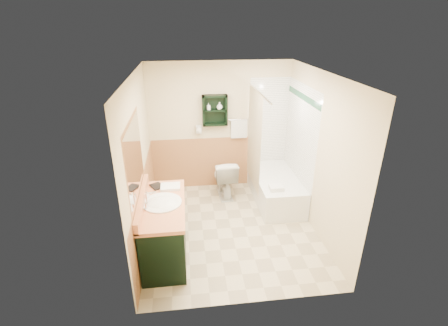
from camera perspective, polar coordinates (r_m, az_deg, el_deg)
floor at (r=5.27m, az=1.20°, el=-11.32°), size 3.00×3.00×0.00m
back_wall at (r=6.10m, az=-0.75°, el=6.37°), size 2.60×0.04×2.40m
left_wall at (r=4.69m, az=-14.85°, el=-0.08°), size 0.04×3.00×2.40m
right_wall at (r=5.03m, az=16.37°, el=1.45°), size 0.04×3.00×2.40m
ceiling at (r=4.35m, az=1.48°, el=15.68°), size 2.60×3.00×0.04m
wainscot_left at (r=5.00m, az=-13.61°, el=-7.39°), size 2.98×2.98×1.00m
wainscot_back at (r=6.31m, az=-0.68°, el=0.21°), size 2.58×2.58×1.00m
mirror_frame at (r=4.06m, az=-15.47°, el=0.67°), size 1.30×1.30×1.00m
mirror_glass at (r=4.06m, az=-15.40°, el=0.67°), size 1.20×1.20×0.90m
tile_right at (r=5.72m, az=13.01°, el=2.93°), size 1.50×1.50×2.10m
tile_back at (r=6.29m, az=8.66°, el=5.22°), size 0.95×0.95×2.10m
tile_accent at (r=5.48m, az=13.74°, el=11.24°), size 1.50×1.50×0.10m
wall_shelf at (r=5.88m, az=-1.63°, el=9.24°), size 0.45×0.15×0.55m
hair_dryer at (r=5.98m, az=-4.49°, el=5.95°), size 0.10×0.24×0.18m
towel_bar at (r=6.03m, az=2.65°, el=7.64°), size 0.40×0.06×0.40m
curtain_rod at (r=5.24m, az=6.07°, el=12.35°), size 0.03×1.60×0.03m
shower_curtain at (r=5.64m, az=5.31°, el=4.23°), size 1.05×1.05×1.70m
vanity at (r=4.60m, az=-10.44°, el=-11.38°), size 0.59×1.31×0.83m
bathtub at (r=5.97m, az=9.00°, el=-4.35°), size 0.73×1.50×0.49m
toilet at (r=6.01m, az=0.05°, el=-2.57°), size 0.45×0.75×0.71m
counter_towel at (r=4.72m, az=-9.40°, el=-4.14°), size 0.28×0.22×0.04m
vanity_book at (r=4.72m, az=-12.68°, el=-3.26°), size 0.14×0.09×0.21m
tub_towel at (r=5.38m, az=9.15°, el=-4.33°), size 0.22×0.18×0.07m
soap_bottle_a at (r=5.85m, az=-2.73°, el=9.59°), size 0.08×0.13×0.06m
soap_bottle_b at (r=5.86m, az=-0.79°, el=9.89°), size 0.13×0.15×0.10m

